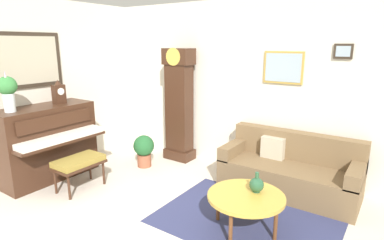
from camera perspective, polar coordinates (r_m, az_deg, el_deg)
ground_plane at (r=3.96m, az=-8.79°, el=-19.49°), size 6.40×6.00×0.10m
wall_left at (r=5.50m, az=-29.61°, el=4.70°), size 0.13×4.90×2.80m
wall_back at (r=5.34m, az=8.58°, el=6.05°), size 5.30×0.13×2.80m
area_rug at (r=4.09m, az=9.72°, el=-17.42°), size 2.10×1.50×0.01m
piano at (r=5.46m, az=-24.69°, el=-3.66°), size 0.87×1.44×1.17m
piano_bench at (r=4.92m, az=-19.78°, el=-7.32°), size 0.42×0.70×0.48m
grandfather_clock at (r=5.70m, az=-2.35°, el=2.20°), size 0.52×0.34×2.03m
couch at (r=4.82m, az=17.19°, el=-8.75°), size 1.90×0.80×0.84m
coffee_table at (r=3.73m, az=9.75°, el=-13.66°), size 0.88×0.88×0.43m
mantel_clock at (r=5.44m, az=-22.98°, el=4.54°), size 0.13×0.18×0.38m
flower_vase at (r=5.05m, az=-30.42°, el=4.75°), size 0.26×0.26×0.58m
green_jug at (r=3.77m, az=11.61°, el=-11.40°), size 0.17×0.17×0.24m
potted_plant at (r=5.55m, az=-8.71°, el=-5.17°), size 0.36×0.36×0.56m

